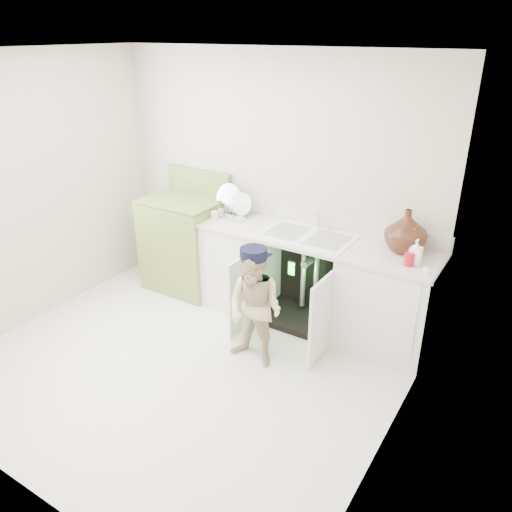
{
  "coord_description": "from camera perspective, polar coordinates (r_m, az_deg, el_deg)",
  "views": [
    {
      "loc": [
        2.4,
        -2.64,
        2.64
      ],
      "look_at": [
        0.31,
        0.7,
        0.84
      ],
      "focal_mm": 35.0,
      "sensor_mm": 36.0,
      "label": 1
    }
  ],
  "objects": [
    {
      "name": "ground",
      "position": [
        4.44,
        -8.4,
        -12.21
      ],
      "size": [
        3.5,
        3.5,
        0.0
      ],
      "primitive_type": "plane",
      "color": "beige",
      "rests_on": "ground"
    },
    {
      "name": "room_shell",
      "position": [
        3.83,
        -9.54,
        2.97
      ],
      "size": [
        6.0,
        5.5,
        1.26
      ],
      "color": "beige",
      "rests_on": "ground"
    },
    {
      "name": "counter_run",
      "position": [
        4.77,
        6.12,
        -2.4
      ],
      "size": [
        2.44,
        1.02,
        1.27
      ],
      "color": "silver",
      "rests_on": "ground"
    },
    {
      "name": "avocado_stove",
      "position": [
        5.47,
        -8.03,
        1.57
      ],
      "size": [
        0.82,
        0.65,
        1.27
      ],
      "color": "olive",
      "rests_on": "ground"
    },
    {
      "name": "repair_worker",
      "position": [
        4.15,
        -0.11,
        -5.95
      ],
      "size": [
        0.53,
        0.69,
        1.06
      ],
      "rotation": [
        0.0,
        0.0,
        -0.05
      ],
      "color": "beige",
      "rests_on": "ground"
    }
  ]
}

